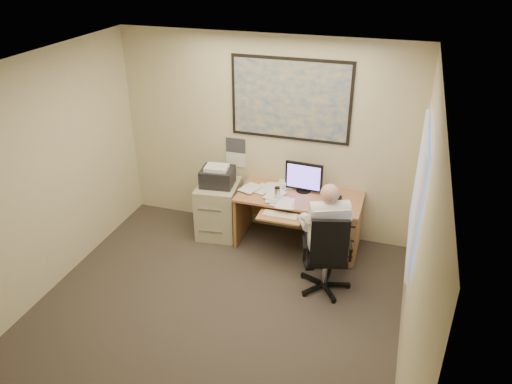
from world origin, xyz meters
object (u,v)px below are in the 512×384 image
(filing_cabinet, at_px, (219,204))
(office_chair, at_px, (323,268))
(desk, at_px, (323,219))
(person, at_px, (328,238))

(filing_cabinet, bearing_deg, office_chair, -33.80)
(filing_cabinet, bearing_deg, desk, -5.03)
(desk, xyz_separation_m, office_chair, (0.17, -0.88, -0.14))
(office_chair, bearing_deg, desk, 86.12)
(filing_cabinet, relative_size, person, 0.76)
(person, bearing_deg, office_chair, -122.62)
(desk, xyz_separation_m, person, (0.18, -0.80, 0.23))
(office_chair, xyz_separation_m, person, (0.01, 0.08, 0.37))
(filing_cabinet, bearing_deg, person, -31.41)
(filing_cabinet, distance_m, office_chair, 1.84)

